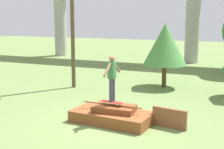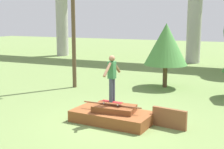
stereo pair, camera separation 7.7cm
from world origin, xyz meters
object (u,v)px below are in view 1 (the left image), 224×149
object	(u,v)px
skateboard	(112,102)
skater	(112,75)
tree_mid_back	(165,44)
utility_pole	(72,12)

from	to	relation	value
skateboard	skater	xyz separation A→B (m)	(0.00, -0.00, 0.91)
skateboard	tree_mid_back	world-z (taller)	tree_mid_back
skater	utility_pole	size ratio (longest dim) A/B	0.21
utility_pole	tree_mid_back	distance (m)	4.88
tree_mid_back	utility_pole	bearing A→B (deg)	-155.98
skater	tree_mid_back	xyz separation A→B (m)	(0.24, 6.10, 0.57)
skateboard	utility_pole	distance (m)	6.56
skater	tree_mid_back	size ratio (longest dim) A/B	0.48
skateboard	skater	world-z (taller)	skater
skateboard	skater	bearing A→B (deg)	-83.25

